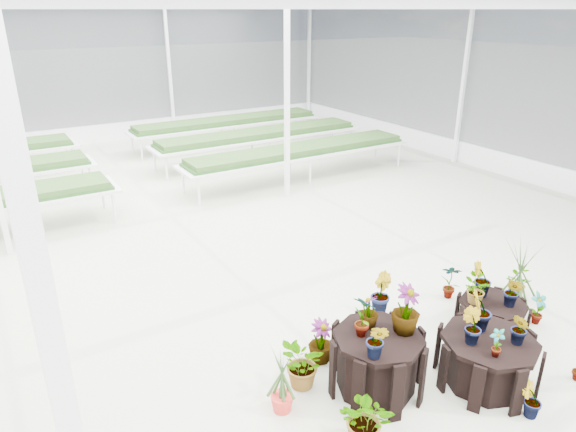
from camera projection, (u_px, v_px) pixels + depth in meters
ground_plane at (256, 307)px, 7.78m from camera, size 24.00×24.00×0.00m
greenhouse_shell at (252, 164)px, 6.94m from camera, size 18.00×24.00×4.50m
steel_frame at (252, 164)px, 6.94m from camera, size 18.00×24.00×4.50m
nursery_benches at (124, 166)px, 13.31m from camera, size 16.00×7.00×0.84m
plinth_tall at (377, 362)px, 5.98m from camera, size 1.36×1.36×0.74m
plinth_mid at (487, 361)px, 6.12m from camera, size 1.44×1.44×0.61m
plinth_low at (492, 316)px, 7.19m from camera, size 1.16×1.16×0.42m
nursery_plants at (418, 327)px, 6.42m from camera, size 4.86×2.86×1.34m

